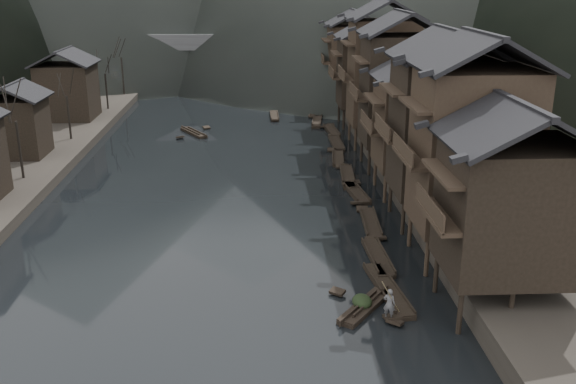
{
  "coord_description": "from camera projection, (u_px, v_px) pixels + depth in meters",
  "views": [
    {
      "loc": [
        3.56,
        -40.28,
        18.39
      ],
      "look_at": [
        5.79,
        6.44,
        2.5
      ],
      "focal_mm": 40.0,
      "sensor_mm": 36.0,
      "label": 1
    }
  ],
  "objects": [
    {
      "name": "hero_sampan",
      "position": [
        365.0,
        306.0,
        37.06
      ],
      "size": [
        3.82,
        4.7,
        0.44
      ],
      "color": "black",
      "rests_on": "water"
    },
    {
      "name": "water",
      "position": [
        208.0,
        258.0,
        43.85
      ],
      "size": [
        300.0,
        300.0,
        0.0
      ],
      "primitive_type": "plane",
      "color": "black",
      "rests_on": "ground"
    },
    {
      "name": "boatman",
      "position": [
        389.0,
        300.0,
        35.36
      ],
      "size": [
        0.79,
        0.67,
        1.84
      ],
      "primitive_type": "imported",
      "rotation": [
        0.0,
        0.0,
        2.73
      ],
      "color": "slate",
      "rests_on": "hero_sampan"
    },
    {
      "name": "stilt_houses",
      "position": [
        404.0,
        81.0,
        60.09
      ],
      "size": [
        9.0,
        67.6,
        16.24
      ],
      "color": "black",
      "rests_on": "ground"
    },
    {
      "name": "bamboo_pole",
      "position": [
        396.0,
        257.0,
        34.53
      ],
      "size": [
        1.78,
        1.88,
        3.35
      ],
      "primitive_type": "cylinder",
      "rotation": [
        0.64,
        0.0,
        -0.76
      ],
      "color": "#8C7A51",
      "rests_on": "boatman"
    },
    {
      "name": "midriver_boats",
      "position": [
        247.0,
        115.0,
        87.59
      ],
      "size": [
        12.58,
        28.6,
        0.45
      ],
      "color": "black",
      "rests_on": "water"
    },
    {
      "name": "moored_sampans",
      "position": [
        335.0,
        151.0,
        69.83
      ],
      "size": [
        3.13,
        73.47,
        0.47
      ],
      "color": "black",
      "rests_on": "water"
    },
    {
      "name": "cargo_heap",
      "position": [
        362.0,
        296.0,
        37.05
      ],
      "size": [
        1.15,
        1.5,
        0.69
      ],
      "primitive_type": "ellipsoid",
      "color": "black",
      "rests_on": "hero_sampan"
    },
    {
      "name": "stone_bridge",
      "position": [
        236.0,
        56.0,
        110.3
      ],
      "size": [
        40.0,
        6.0,
        9.0
      ],
      "color": "#4C4C4F",
      "rests_on": "ground"
    },
    {
      "name": "bare_trees",
      "position": [
        59.0,
        94.0,
        66.48
      ],
      "size": [
        4.0,
        72.48,
        8.0
      ],
      "color": "black",
      "rests_on": "left_bank"
    },
    {
      "name": "right_bank",
      "position": [
        501.0,
        117.0,
        82.97
      ],
      "size": [
        40.0,
        200.0,
        1.8
      ],
      "primitive_type": "cube",
      "color": "#2D2823",
      "rests_on": "ground"
    },
    {
      "name": "left_houses",
      "position": [
        2.0,
        118.0,
        60.13
      ],
      "size": [
        8.1,
        53.2,
        8.73
      ],
      "color": "black",
      "rests_on": "left_bank"
    }
  ]
}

